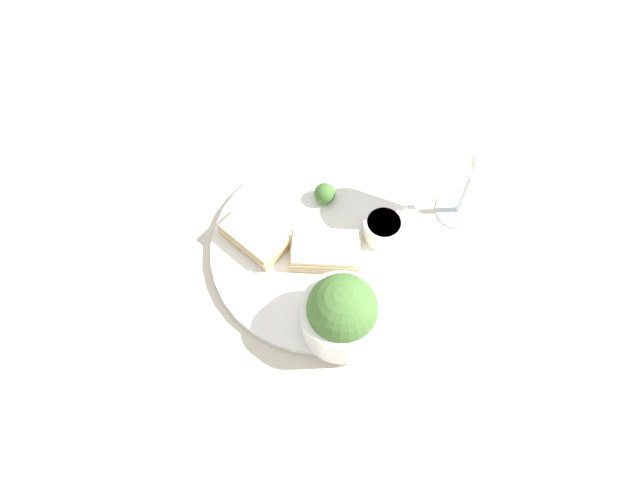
{
  "coord_description": "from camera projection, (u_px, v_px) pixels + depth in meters",
  "views": [
    {
      "loc": [
        0.23,
        -0.32,
        0.78
      ],
      "look_at": [
        0.0,
        0.0,
        0.03
      ],
      "focal_mm": 35.0,
      "sensor_mm": 36.0,
      "label": 1
    }
  ],
  "objects": [
    {
      "name": "ground_plane",
      "position": [
        320.0,
        251.0,
        0.87
      ],
      "size": [
        4.0,
        4.0,
        0.0
      ],
      "primitive_type": "plane",
      "color": "beige"
    },
    {
      "name": "dinner_plate",
      "position": [
        320.0,
        249.0,
        0.86
      ],
      "size": [
        0.3,
        0.3,
        0.01
      ],
      "color": "white",
      "rests_on": "ground_plane"
    },
    {
      "name": "salad_bowl",
      "position": [
        342.0,
        313.0,
        0.77
      ],
      "size": [
        0.1,
        0.1,
        0.1
      ],
      "color": "white",
      "rests_on": "dinner_plate"
    },
    {
      "name": "sauce_ramekin",
      "position": [
        383.0,
        227.0,
        0.85
      ],
      "size": [
        0.06,
        0.06,
        0.03
      ],
      "color": "white",
      "rests_on": "dinner_plate"
    },
    {
      "name": "cheese_toast_near",
      "position": [
        325.0,
        250.0,
        0.84
      ],
      "size": [
        0.11,
        0.1,
        0.03
      ],
      "color": "#D1B27F",
      "rests_on": "dinner_plate"
    },
    {
      "name": "cheese_toast_far",
      "position": [
        255.0,
        236.0,
        0.85
      ],
      "size": [
        0.1,
        0.06,
        0.03
      ],
      "color": "#D1B27F",
      "rests_on": "dinner_plate"
    },
    {
      "name": "wine_glass",
      "position": [
        478.0,
        158.0,
        0.79
      ],
      "size": [
        0.08,
        0.08,
        0.18
      ],
      "color": "silver",
      "rests_on": "ground_plane"
    },
    {
      "name": "garnish",
      "position": [
        325.0,
        193.0,
        0.88
      ],
      "size": [
        0.03,
        0.03,
        0.03
      ],
      "color": "#477533",
      "rests_on": "dinner_plate"
    }
  ]
}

